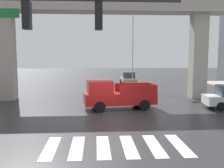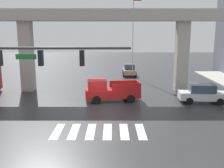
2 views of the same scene
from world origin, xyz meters
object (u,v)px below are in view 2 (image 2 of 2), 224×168
(sedan_tan, at_px, (129,70))
(sedan_white, at_px, (202,93))
(flagpole, at_px, (133,31))
(pickup_truck, at_px, (109,91))

(sedan_tan, xyz_separation_m, sedan_white, (5.76, -15.18, 0.00))
(sedan_tan, relative_size, flagpole, 0.38)
(pickup_truck, height_order, flagpole, flagpole)
(pickup_truck, height_order, sedan_white, pickup_truck)
(pickup_truck, bearing_deg, flagpole, 76.13)
(sedan_tan, relative_size, sedan_white, 0.98)
(sedan_tan, height_order, sedan_white, same)
(sedan_tan, distance_m, flagpole, 5.86)
(flagpole, bearing_deg, sedan_tan, 107.64)
(sedan_tan, bearing_deg, flagpole, -72.36)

